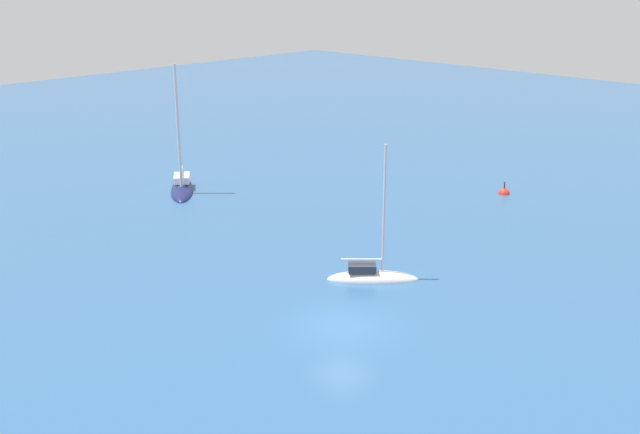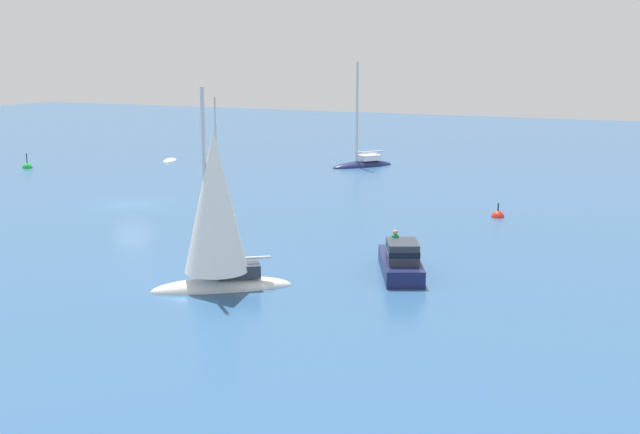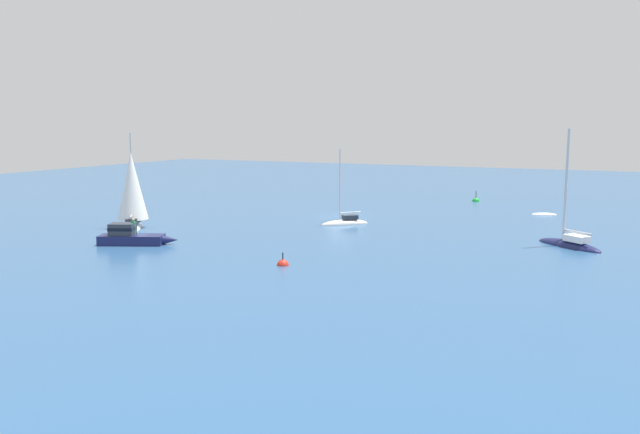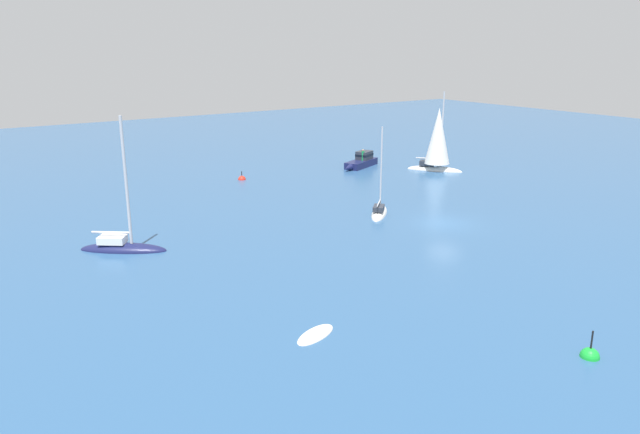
# 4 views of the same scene
# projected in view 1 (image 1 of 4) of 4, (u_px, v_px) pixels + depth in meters

# --- Properties ---
(ground_plane) EXTENTS (160.00, 160.00, 0.00)m
(ground_plane) POSITION_uv_depth(u_px,v_px,m) (343.00, 326.00, 33.84)
(ground_plane) COLOR #2D5684
(sloop) EXTENTS (4.82, 5.61, 9.50)m
(sloop) POSITION_uv_depth(u_px,v_px,m) (182.00, 188.00, 53.88)
(sloop) COLOR #191E4C
(sloop) RESTS_ON ground
(yacht) EXTENTS (4.07, 4.18, 7.51)m
(yacht) POSITION_uv_depth(u_px,v_px,m) (372.00, 277.00, 38.81)
(yacht) COLOR silver
(yacht) RESTS_ON ground
(channel_buoy) EXTENTS (0.80, 0.80, 1.27)m
(channel_buoy) POSITION_uv_depth(u_px,v_px,m) (504.00, 194.00, 53.27)
(channel_buoy) COLOR red
(channel_buoy) RESTS_ON ground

